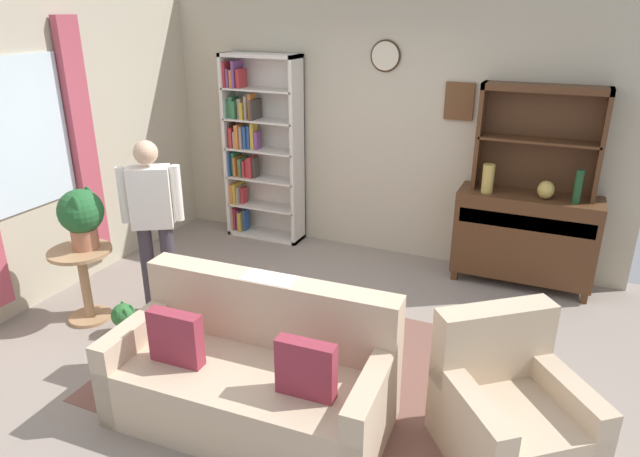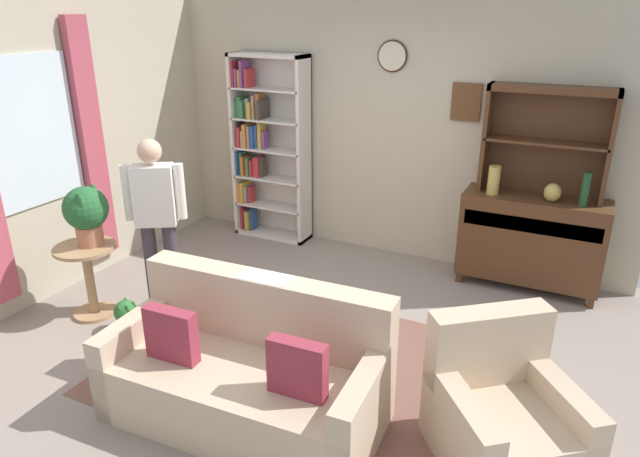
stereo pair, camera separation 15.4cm
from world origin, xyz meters
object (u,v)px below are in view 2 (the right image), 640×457
object	(u,v)px
bottle_wine	(585,190)
vase_round	(553,192)
sideboard	(531,238)
potted_plant_small	(126,313)
vase_tall	(494,180)
plant_stand	(89,273)
bookshelf	(265,147)
couch_floral	(248,374)
sideboard_hutch	(548,126)
armchair_floral	(503,419)
potted_plant_large	(86,212)
person_reading	(157,214)

from	to	relation	value
bottle_wine	vase_round	bearing A→B (deg)	175.05
sideboard	potted_plant_small	bearing A→B (deg)	-141.47
vase_tall	plant_stand	bearing A→B (deg)	-143.97
bookshelf	vase_tall	xyz separation A→B (m)	(2.59, -0.16, -0.01)
bookshelf	vase_round	distance (m)	3.11
vase_round	potted_plant_small	distance (m)	3.89
sideboard	couch_floral	bearing A→B (deg)	-117.07
sideboard_hutch	bookshelf	bearing A→B (deg)	-179.51
couch_floral	potted_plant_small	world-z (taller)	couch_floral
vase_round	bottle_wine	world-z (taller)	bottle_wine
sideboard	potted_plant_small	distance (m)	3.75
bottle_wine	vase_tall	bearing A→B (deg)	179.34
armchair_floral	potted_plant_large	world-z (taller)	potted_plant_large
couch_floral	potted_plant_large	xyz separation A→B (m)	(-1.94, 0.57, 0.65)
bookshelf	potted_plant_large	world-z (taller)	bookshelf
plant_stand	bookshelf	bearing A→B (deg)	80.31
bottle_wine	armchair_floral	distance (m)	2.49
vase_round	person_reading	xyz separation A→B (m)	(-3.01, -1.81, -0.10)
sideboard	bottle_wine	distance (m)	0.69
potted_plant_small	sideboard	bearing A→B (deg)	38.53
armchair_floral	person_reading	world-z (taller)	person_reading
sideboard_hutch	armchair_floral	world-z (taller)	sideboard_hutch
vase_tall	potted_plant_large	distance (m)	3.64
plant_stand	armchair_floral	bearing A→B (deg)	-3.09
potted_plant_small	armchair_floral	bearing A→B (deg)	-2.23
sideboard_hutch	bottle_wine	xyz separation A→B (m)	(0.39, -0.20, -0.49)
vase_tall	plant_stand	world-z (taller)	vase_tall
vase_round	armchair_floral	bearing A→B (deg)	-89.15
bookshelf	potted_plant_large	distance (m)	2.31
vase_tall	potted_plant_small	world-z (taller)	vase_tall
bookshelf	plant_stand	xyz separation A→B (m)	(-0.40, -2.34, -0.66)
vase_round	person_reading	distance (m)	3.51
sideboard_hutch	plant_stand	bearing A→B (deg)	-145.03
sideboard_hutch	potted_plant_large	world-z (taller)	sideboard_hutch
potted_plant_small	sideboard_hutch	bearing A→B (deg)	39.82
armchair_floral	potted_plant_small	world-z (taller)	armchair_floral
couch_floral	armchair_floral	world-z (taller)	couch_floral
potted_plant_large	sideboard_hutch	bearing A→B (deg)	34.46
vase_round	vase_tall	bearing A→B (deg)	-178.51
sideboard_hutch	plant_stand	world-z (taller)	sideboard_hutch
person_reading	couch_floral	bearing A→B (deg)	-31.12
sideboard	couch_floral	size ratio (longest dim) A/B	0.71
bookshelf	couch_floral	bearing A→B (deg)	-61.18
vase_tall	couch_floral	world-z (taller)	vase_tall
bookshelf	armchair_floral	world-z (taller)	bookshelf
bookshelf	potted_plant_large	xyz separation A→B (m)	(-0.38, -2.28, -0.11)
sideboard_hutch	armchair_floral	xyz separation A→B (m)	(0.17, -2.55, -1.27)
vase_tall	person_reading	distance (m)	3.07
vase_tall	bottle_wine	distance (m)	0.78
potted_plant_small	person_reading	world-z (taller)	person_reading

